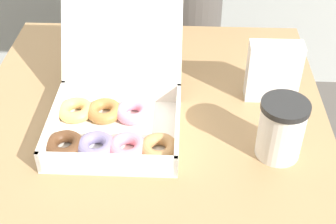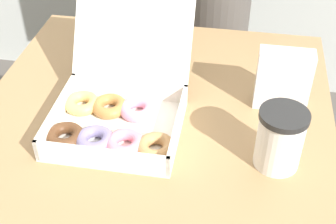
# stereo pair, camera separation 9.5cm
# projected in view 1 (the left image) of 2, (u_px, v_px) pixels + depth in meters

# --- Properties ---
(table) EXTENTS (0.80, 0.81, 0.75)m
(table) POSITION_uv_depth(u_px,v_px,m) (153.00, 216.00, 1.30)
(table) COLOR #99754C
(table) RESTS_ON ground_plane
(donut_box) EXTENTS (0.30, 0.37, 0.26)m
(donut_box) POSITION_uv_depth(u_px,v_px,m) (113.00, 112.00, 1.00)
(donut_box) COLOR white
(donut_box) RESTS_ON table
(coffee_cup) EXTENTS (0.09, 0.09, 0.13)m
(coffee_cup) POSITION_uv_depth(u_px,v_px,m) (281.00, 129.00, 0.92)
(coffee_cup) COLOR silver
(coffee_cup) RESTS_ON table
(napkin_holder) EXTENTS (0.12, 0.05, 0.14)m
(napkin_holder) POSITION_uv_depth(u_px,v_px,m) (273.00, 72.00, 1.06)
(napkin_holder) COLOR silver
(napkin_holder) RESTS_ON table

